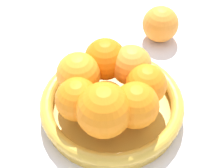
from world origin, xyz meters
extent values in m
plane|color=silver|center=(0.00, 0.00, 0.00)|extent=(4.00, 4.00, 0.00)
cylinder|color=gold|center=(0.00, 0.00, 0.01)|extent=(0.23, 0.23, 0.02)
torus|color=gold|center=(0.00, 0.00, 0.03)|extent=(0.24, 0.24, 0.02)
sphere|color=orange|center=(-0.01, 0.06, 0.08)|extent=(0.08, 0.08, 0.08)
sphere|color=orange|center=(-0.05, 0.03, 0.07)|extent=(0.07, 0.07, 0.07)
sphere|color=orange|center=(-0.05, -0.02, 0.07)|extent=(0.07, 0.07, 0.07)
sphere|color=orange|center=(-0.01, -0.05, 0.07)|extent=(0.07, 0.07, 0.07)
sphere|color=orange|center=(0.03, -0.05, 0.07)|extent=(0.07, 0.07, 0.07)
sphere|color=orange|center=(0.06, 0.00, 0.07)|extent=(0.07, 0.07, 0.07)
sphere|color=orange|center=(0.04, 0.05, 0.07)|extent=(0.07, 0.07, 0.07)
sphere|color=orange|center=(-0.02, -0.22, 0.04)|extent=(0.07, 0.07, 0.07)
camera|label=1|loc=(-0.15, 0.36, 0.50)|focal=60.00mm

